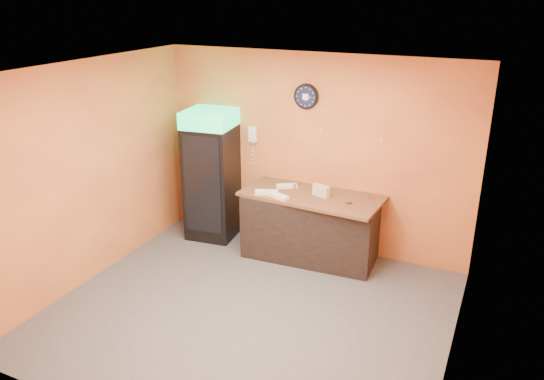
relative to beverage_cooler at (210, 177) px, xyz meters
The scene contains 15 objects.
floor 2.38m from the beverage_cooler, 47.44° to the right, with size 4.50×4.50×0.00m, color #47474C.
back_wall 1.59m from the beverage_cooler, 14.94° to the left, with size 4.50×0.02×2.80m, color orange.
left_wall 1.84m from the beverage_cooler, 115.75° to the right, with size 0.02×4.00×2.80m, color orange.
right_wall 4.08m from the beverage_cooler, 23.33° to the right, with size 0.02×4.00×2.80m, color orange.
ceiling 2.86m from the beverage_cooler, 47.44° to the right, with size 4.50×4.00×0.02m, color white.
beverage_cooler is the anchor object (origin of this frame).
prep_counter 1.69m from the beverage_cooler, ahead, with size 1.81×0.80×0.91m, color black.
wall_clock 1.88m from the beverage_cooler, 15.03° to the left, with size 0.35×0.06×0.35m.
wall_phone 0.90m from the beverage_cooler, 32.06° to the left, with size 0.12×0.11×0.22m.
butcher_paper 1.62m from the beverage_cooler, ahead, with size 1.90×0.88×0.04m, color brown.
sub_roll_stack 1.76m from the beverage_cooler, ahead, with size 0.26×0.16×0.15m.
wrapped_sandwich_left 1.08m from the beverage_cooler, 13.24° to the right, with size 0.31×0.12×0.04m, color white.
wrapped_sandwich_mid 1.29m from the beverage_cooler, 13.64° to the right, with size 0.30×0.12×0.04m, color white.
wrapped_sandwich_right 1.20m from the beverage_cooler, ahead, with size 0.30×0.12×0.04m, color white.
kitchen_tool 1.31m from the beverage_cooler, ahead, with size 0.05×0.05×0.05m, color silver.
Camera 1 is at (2.51, -4.73, 3.58)m, focal length 35.00 mm.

